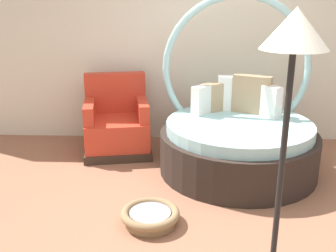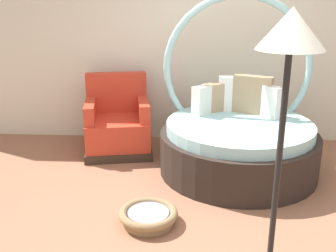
% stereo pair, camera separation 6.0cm
% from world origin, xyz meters
% --- Properties ---
extents(ground_plane, '(8.00, 8.00, 0.02)m').
position_xyz_m(ground_plane, '(0.00, 0.00, -0.01)').
color(ground_plane, '#936047').
extents(back_wall, '(8.00, 0.12, 2.82)m').
position_xyz_m(back_wall, '(0.00, 2.24, 1.41)').
color(back_wall, silver).
rests_on(back_wall, ground_plane).
extents(round_daybed, '(1.72, 1.72, 1.92)m').
position_xyz_m(round_daybed, '(0.31, 1.20, 0.39)').
color(round_daybed, '#2D231E').
rests_on(round_daybed, ground_plane).
extents(red_armchair, '(0.93, 0.93, 0.94)m').
position_xyz_m(red_armchair, '(-1.13, 1.68, 0.33)').
color(red_armchair, '#38281E').
rests_on(red_armchair, ground_plane).
extents(pet_basket, '(0.51, 0.51, 0.13)m').
position_xyz_m(pet_basket, '(-0.57, -0.01, 0.07)').
color(pet_basket, '#8E704C').
rests_on(pet_basket, ground_plane).
extents(floor_lamp, '(0.40, 0.40, 1.82)m').
position_xyz_m(floor_lamp, '(0.33, -0.65, 1.53)').
color(floor_lamp, black).
rests_on(floor_lamp, ground_plane).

